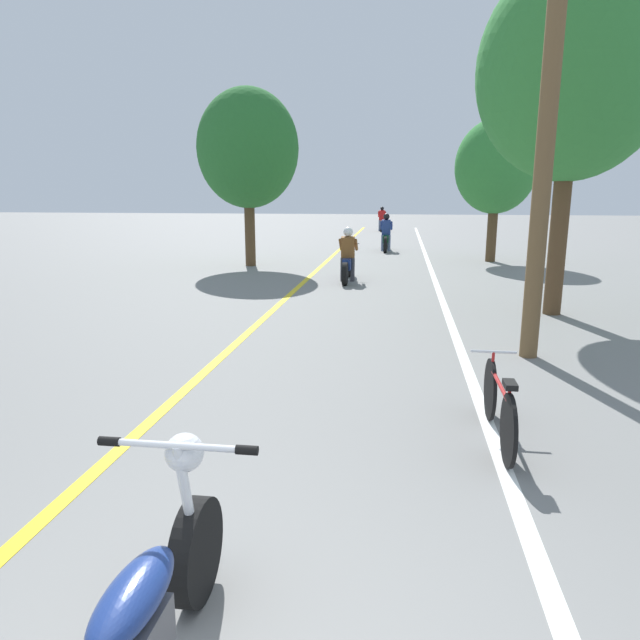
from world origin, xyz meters
TOP-DOWN VIEW (x-y plane):
  - lane_stripe_center at (-1.70, 12.59)m, footprint 0.14×48.00m
  - lane_stripe_edge at (1.66, 12.59)m, footprint 0.14×48.00m
  - utility_pole at (2.56, 6.66)m, footprint 1.10×0.24m
  - roadside_tree_right_near at (3.61, 9.71)m, footprint 3.31×2.98m
  - roadside_tree_right_far at (3.71, 18.23)m, footprint 2.63×2.36m
  - roadside_tree_left at (-3.92, 16.02)m, footprint 3.08×2.78m
  - motorcycle_foreground at (-0.34, 0.64)m, footprint 0.83×2.04m
  - motorcycle_rider_lead at (-0.60, 13.29)m, footprint 0.50×2.03m
  - motorcycle_rider_mid at (0.16, 21.28)m, footprint 0.50×2.07m
  - motorcycle_rider_far at (-0.42, 33.19)m, footprint 0.50×2.03m
  - bicycle_parked at (1.68, 3.74)m, footprint 0.44×1.66m

SIDE VIEW (x-z plane):
  - lane_stripe_center at x=-1.70m, z-range 0.00..0.01m
  - lane_stripe_edge at x=1.66m, z-range 0.00..0.01m
  - bicycle_parked at x=1.68m, z-range -0.02..0.71m
  - motorcycle_foreground at x=-0.34m, z-range -0.11..0.93m
  - motorcycle_rider_lead at x=-0.60m, z-range -0.16..1.23m
  - motorcycle_rider_far at x=-0.42m, z-range -0.18..1.25m
  - motorcycle_rider_mid at x=0.16m, z-range -0.18..1.28m
  - roadside_tree_right_far at x=3.71m, z-range 0.76..5.35m
  - roadside_tree_left at x=-3.92m, z-range 0.87..6.19m
  - utility_pole at x=2.56m, z-range 0.09..7.25m
  - roadside_tree_right_near at x=3.61m, z-range 1.19..7.43m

